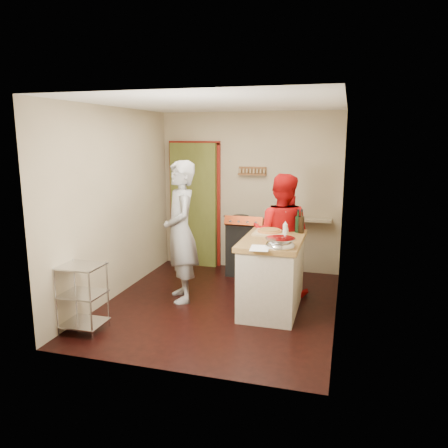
% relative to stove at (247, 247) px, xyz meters
% --- Properties ---
extents(floor, '(3.50, 3.50, 0.00)m').
position_rel_stove_xyz_m(floor, '(-0.05, -1.42, -0.45)').
color(floor, black).
rests_on(floor, ground).
extents(back_wall, '(3.00, 0.44, 2.60)m').
position_rel_stove_xyz_m(back_wall, '(-0.69, 0.36, 0.68)').
color(back_wall, tan).
rests_on(back_wall, ground).
extents(left_wall, '(0.04, 3.50, 2.60)m').
position_rel_stove_xyz_m(left_wall, '(-1.55, -1.42, 0.85)').
color(left_wall, tan).
rests_on(left_wall, ground).
extents(right_wall, '(0.04, 3.50, 2.60)m').
position_rel_stove_xyz_m(right_wall, '(1.45, -1.42, 0.85)').
color(right_wall, tan).
rests_on(right_wall, ground).
extents(ceiling, '(3.00, 3.50, 0.02)m').
position_rel_stove_xyz_m(ceiling, '(-0.05, -1.42, 2.16)').
color(ceiling, white).
rests_on(ceiling, back_wall).
extents(stove, '(0.60, 0.63, 1.00)m').
position_rel_stove_xyz_m(stove, '(0.00, 0.00, 0.00)').
color(stove, black).
rests_on(stove, ground).
extents(wire_shelving, '(0.48, 0.40, 0.80)m').
position_rel_stove_xyz_m(wire_shelving, '(-1.33, -2.62, -0.01)').
color(wire_shelving, silver).
rests_on(wire_shelving, ground).
extents(island, '(0.74, 1.35, 1.26)m').
position_rel_stove_xyz_m(island, '(0.64, -1.37, 0.05)').
color(island, beige).
rests_on(island, ground).
extents(person_stripe, '(0.75, 0.83, 1.90)m').
position_rel_stove_xyz_m(person_stripe, '(-0.61, -1.38, 0.50)').
color(person_stripe, '#9E9EA2').
rests_on(person_stripe, ground).
extents(person_red, '(0.88, 0.71, 1.71)m').
position_rel_stove_xyz_m(person_red, '(0.65, -0.75, 0.41)').
color(person_red, '#B80C0D').
rests_on(person_red, ground).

